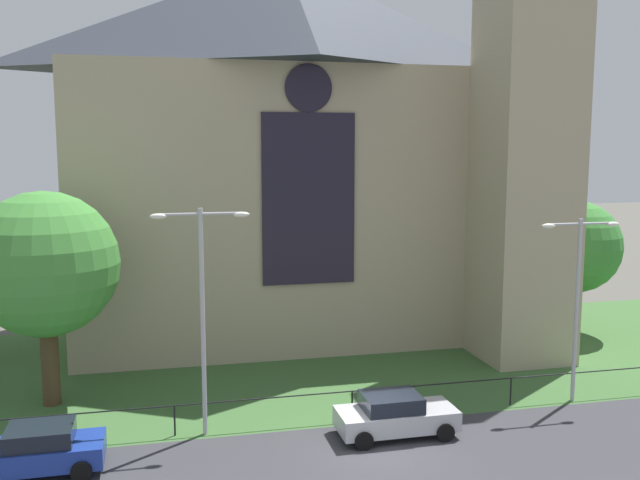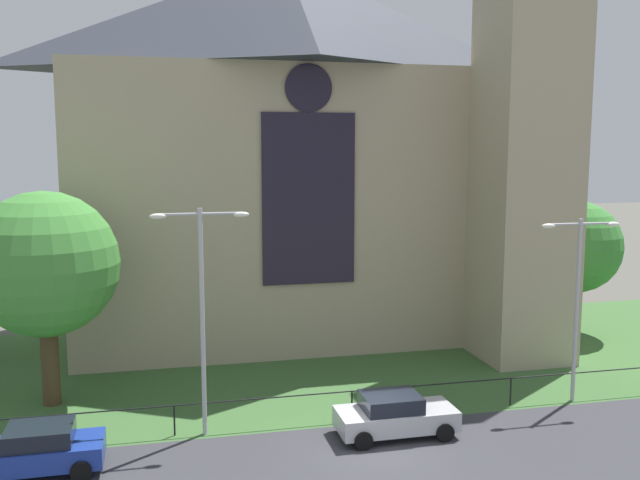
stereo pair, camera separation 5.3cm
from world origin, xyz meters
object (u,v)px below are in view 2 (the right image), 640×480
Objects in this scene: tree_right_far at (575,247)px; church_building at (302,144)px; tree_left_near at (45,265)px; streetlamp_near at (202,292)px; parked_car_silver at (395,415)px; streetlamp_far at (578,284)px; parked_car_blue at (35,450)px.

church_building is at bearing 164.53° from tree_right_far.
tree_left_near is 1.05× the size of streetlamp_near.
parked_car_silver is (12.26, -5.90, -4.86)m from tree_left_near.
tree_left_near is at bearing 143.16° from streetlamp_near.
streetlamp_far is at bearing -122.45° from tree_right_far.
parked_car_blue is at bearing -161.22° from streetlamp_near.
parked_car_blue is at bearing -127.57° from church_building.
parked_car_blue is (-11.55, -15.01, -9.53)m from church_building.
parked_car_silver is at bearing -88.76° from church_building.
streetlamp_far is at bearing -175.11° from parked_car_blue.
church_building reaches higher than streetlamp_near.
tree_right_far is at bearing 37.52° from parked_car_silver.
streetlamp_near is at bearing -161.53° from parked_car_blue.
church_building is 6.18× the size of parked_car_blue.
parked_car_blue is 1.00× the size of parked_car_silver.
tree_left_near is at bearing -169.30° from tree_right_far.
parked_car_blue is at bearing -86.30° from tree_left_near.
tree_left_near is 7.81m from parked_car_blue.
church_building reaches higher than parked_car_blue.
streetlamp_near reaches higher than streetlamp_far.
tree_right_far is (14.28, -3.95, -5.52)m from church_building.
tree_left_near reaches higher than streetlamp_far.
streetlamp_near is at bearing 165.81° from parked_car_silver.
tree_left_near is (-11.94, -8.91, -4.67)m from church_building.
parked_car_blue is (-19.95, -1.81, -4.01)m from streetlamp_far.
tree_left_near is at bearing 168.09° from streetlamp_far.
church_building is 3.58× the size of tree_right_far.
parked_car_silver is (0.32, -14.81, -9.53)m from church_building.
streetlamp_near is (5.73, -4.29, -0.46)m from tree_left_near.
church_building reaches higher than tree_right_far.
streetlamp_near reaches higher than parked_car_silver.
church_building is 15.46m from streetlamp_near.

